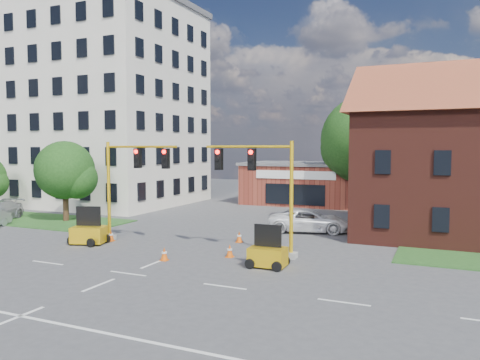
{
  "coord_description": "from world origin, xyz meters",
  "views": [
    {
      "loc": [
        13.42,
        -17.42,
        5.86
      ],
      "look_at": [
        1.27,
        10.0,
        3.76
      ],
      "focal_mm": 35.0,
      "sensor_mm": 36.0,
      "label": 1
    }
  ],
  "objects_px": {
    "trailer_west": "(89,233)",
    "pickup_white": "(309,221)",
    "trailer_east": "(268,255)",
    "signal_mast_east": "(262,183)",
    "signal_mast_west": "(130,179)"
  },
  "relations": [
    {
      "from": "signal_mast_west",
      "to": "trailer_west",
      "type": "height_order",
      "value": "signal_mast_west"
    },
    {
      "from": "signal_mast_east",
      "to": "trailer_west",
      "type": "height_order",
      "value": "signal_mast_east"
    },
    {
      "from": "trailer_west",
      "to": "trailer_east",
      "type": "height_order",
      "value": "trailer_west"
    },
    {
      "from": "signal_mast_west",
      "to": "signal_mast_east",
      "type": "xyz_separation_m",
      "value": [
        8.71,
        0.0,
        0.0
      ]
    },
    {
      "from": "trailer_west",
      "to": "pickup_white",
      "type": "relative_size",
      "value": 0.4
    },
    {
      "from": "signal_mast_east",
      "to": "trailer_west",
      "type": "distance_m",
      "value": 11.24
    },
    {
      "from": "signal_mast_west",
      "to": "trailer_east",
      "type": "xyz_separation_m",
      "value": [
        9.9,
        -2.28,
        -3.29
      ]
    },
    {
      "from": "trailer_west",
      "to": "trailer_east",
      "type": "bearing_deg",
      "value": -21.94
    },
    {
      "from": "signal_mast_east",
      "to": "signal_mast_west",
      "type": "bearing_deg",
      "value": 180.0
    },
    {
      "from": "trailer_west",
      "to": "pickup_white",
      "type": "xyz_separation_m",
      "value": [
        11.11,
        9.44,
        0.1
      ]
    },
    {
      "from": "signal_mast_west",
      "to": "pickup_white",
      "type": "distance_m",
      "value": 12.51
    },
    {
      "from": "trailer_east",
      "to": "pickup_white",
      "type": "bearing_deg",
      "value": 92.93
    },
    {
      "from": "trailer_west",
      "to": "pickup_white",
      "type": "height_order",
      "value": "trailer_west"
    },
    {
      "from": "pickup_white",
      "to": "trailer_east",
      "type": "bearing_deg",
      "value": 169.77
    },
    {
      "from": "signal_mast_east",
      "to": "trailer_west",
      "type": "xyz_separation_m",
      "value": [
        -10.66,
        -1.53,
        -3.23
      ]
    }
  ]
}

